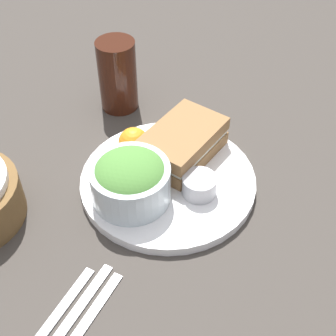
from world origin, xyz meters
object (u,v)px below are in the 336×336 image
drink_glass (118,75)px  knife (60,334)px  spoon (47,327)px  dressing_cup (199,185)px  plate (168,181)px  sandwich (182,143)px  salad_bowl (130,179)px

drink_glass → knife: drink_glass is taller
drink_glass → spoon: size_ratio=0.71×
dressing_cup → drink_glass: bearing=41.4°
knife → dressing_cup: bearing=168.5°
dressing_cup → spoon: dressing_cup is taller
knife → plate: bearing=180.0°
sandwich → knife: sandwich is taller
salad_bowl → drink_glass: size_ratio=0.89×
plate → spoon: plate is taller
plate → sandwich: bearing=-12.3°
sandwich → dressing_cup: size_ratio=3.18×
drink_glass → knife: (-0.44, -0.05, -0.06)m
sandwich → salad_bowl: bearing=151.4°
drink_glass → spoon: bearing=-175.6°
knife → spoon: (0.00, 0.02, 0.00)m
salad_bowl → dressing_cup: (0.03, -0.09, -0.02)m
plate → dressing_cup: bearing=-112.6°
knife → salad_bowl: bearing=-172.3°
plate → sandwich: size_ratio=1.66×
plate → dressing_cup: size_ratio=5.29×
dressing_cup → knife: (-0.24, 0.12, -0.03)m
dressing_cup → knife: size_ratio=0.24×
drink_glass → spoon: 0.44m
sandwich → plate: bearing=167.7°
salad_bowl → dressing_cup: salad_bowl is taller
drink_glass → plate: bearing=-144.8°
salad_bowl → dressing_cup: bearing=-73.9°
sandwich → spoon: 0.33m
sandwich → drink_glass: bearing=47.9°
spoon → plate: bearing=176.2°
plate → knife: bearing=164.0°
sandwich → salad_bowl: size_ratio=1.40×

